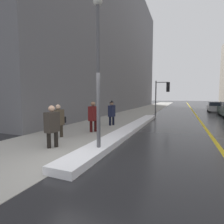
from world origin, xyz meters
name	(u,v)px	position (x,y,z in m)	size (l,w,h in m)	color
ground_plane	(70,164)	(0.00, 0.00, 0.00)	(160.00, 160.00, 0.00)	#232326
sidewalk_slab	(136,113)	(-2.00, 15.00, 0.01)	(4.00, 80.00, 0.01)	#9E9B93
road_centre_stripe	(196,115)	(4.00, 15.00, 0.00)	(0.16, 80.00, 0.00)	gold
snow_bank_curb	(132,128)	(0.24, 5.24, 0.11)	(0.79, 12.11, 0.21)	white
building_facade_left	(111,43)	(-7.00, 20.00, 9.45)	(6.00, 36.00, 18.90)	slate
lamp_post	(98,62)	(0.35, 1.02, 2.83)	(0.28, 0.28, 4.71)	#515156
traffic_light_near	(164,91)	(1.06, 13.41, 2.37)	(1.31, 0.40, 3.29)	#515156
pedestrian_in_glasses	(52,124)	(-1.43, 1.00, 0.83)	(0.32, 0.50, 1.49)	black
pedestrian_with_shoulder_bag	(59,119)	(-2.26, 2.36, 0.80)	(0.31, 0.69, 1.45)	#2A241B
pedestrian_nearside	(93,115)	(-1.42, 3.98, 0.86)	(0.33, 0.52, 1.55)	#340C0C
pedestrian_in_fedora	(112,112)	(-1.31, 6.21, 0.86)	(0.33, 0.50, 1.56)	black
parked_car_silver	(217,107)	(6.61, 20.56, 0.56)	(2.16, 4.37, 1.17)	#B2B2B7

